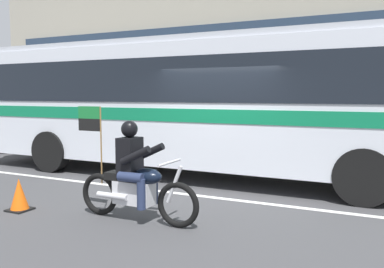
# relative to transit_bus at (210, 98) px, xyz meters

# --- Properties ---
(ground_plane) EXTENTS (60.00, 60.00, 0.00)m
(ground_plane) POSITION_rel_transit_bus_xyz_m (0.69, -1.19, -1.88)
(ground_plane) COLOR #3D3D3F
(sidewalk_curb) EXTENTS (28.00, 3.80, 0.15)m
(sidewalk_curb) POSITION_rel_transit_bus_xyz_m (0.69, 3.91, -1.81)
(sidewalk_curb) COLOR #A39E93
(sidewalk_curb) RESTS_ON ground_plane
(lane_center_stripe) EXTENTS (26.60, 0.14, 0.01)m
(lane_center_stripe) POSITION_rel_transit_bus_xyz_m (0.69, -1.79, -1.88)
(lane_center_stripe) COLOR silver
(lane_center_stripe) RESTS_ON ground_plane
(transit_bus) EXTENTS (12.56, 2.68, 3.22)m
(transit_bus) POSITION_rel_transit_bus_xyz_m (0.00, 0.00, 0.00)
(transit_bus) COLOR silver
(transit_bus) RESTS_ON ground_plane
(motorcycle_with_rider) EXTENTS (2.20, 0.64, 1.78)m
(motorcycle_with_rider) POSITION_rel_transit_bus_xyz_m (0.29, -3.62, -1.22)
(motorcycle_with_rider) COLOR black
(motorcycle_with_rider) RESTS_ON ground_plane
(traffic_cone) EXTENTS (0.36, 0.36, 0.55)m
(traffic_cone) POSITION_rel_transit_bus_xyz_m (-1.80, -4.00, -1.63)
(traffic_cone) COLOR #EA590F
(traffic_cone) RESTS_ON ground_plane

